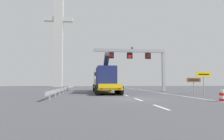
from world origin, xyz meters
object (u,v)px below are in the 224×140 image
exit_sign_yellow (204,77)px  bridge_pylon_distant (58,31)px  heavy_haul_truck_yellow (104,79)px  tourist_info_sign_brown (194,82)px  overhead_lane_gantry (139,57)px

exit_sign_yellow → bridge_pylon_distant: bridge_pylon_distant is taller
exit_sign_yellow → bridge_pylon_distant: (-22.25, 43.61, 15.71)m
heavy_haul_truck_yellow → tourist_info_sign_brown: heavy_haul_truck_yellow is taller
heavy_haul_truck_yellow → bridge_pylon_distant: (-11.72, 34.88, 15.78)m
overhead_lane_gantry → tourist_info_sign_brown: overhead_lane_gantry is taller
overhead_lane_gantry → exit_sign_yellow: 10.73m
tourist_info_sign_brown → exit_sign_yellow: bearing=-94.1°
exit_sign_yellow → tourist_info_sign_brown: exit_sign_yellow is taller
exit_sign_yellow → tourist_info_sign_brown: 2.52m
overhead_lane_gantry → heavy_haul_truck_yellow: 6.44m
heavy_haul_truck_yellow → bridge_pylon_distant: bridge_pylon_distant is taller
overhead_lane_gantry → tourist_info_sign_brown: bearing=-51.4°
overhead_lane_gantry → tourist_info_sign_brown: size_ratio=5.63×
heavy_haul_truck_yellow → exit_sign_yellow: heavy_haul_truck_yellow is taller
bridge_pylon_distant → heavy_haul_truck_yellow: bearing=-71.4°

